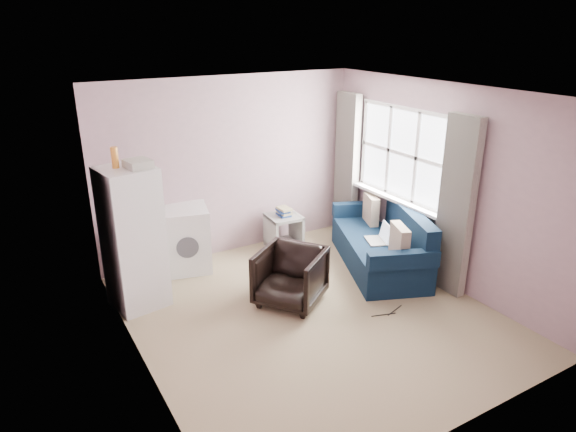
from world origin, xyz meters
name	(u,v)px	position (x,y,z in m)	size (l,w,h in m)	color
room	(314,211)	(0.02, 0.01, 1.25)	(3.84, 4.24, 2.54)	#978463
armchair	(290,274)	(-0.07, 0.35, 0.37)	(0.72, 0.68, 0.74)	black
fridge	(133,238)	(-1.62, 1.24, 0.85)	(0.66, 0.66, 1.90)	silver
washing_machine	(185,237)	(-0.81, 1.84, 0.45)	(0.75, 0.75, 0.87)	silver
side_table	(284,229)	(0.66, 1.76, 0.30)	(0.49, 0.49, 0.63)	gray
sofa	(383,244)	(1.53, 0.56, 0.31)	(1.53, 2.11, 0.86)	#0B1E34
window_dressing	(395,183)	(1.78, 0.70, 1.11)	(0.17, 2.62, 2.18)	white
floor_cables	(389,312)	(0.79, -0.44, 0.01)	(0.46, 0.11, 0.01)	black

